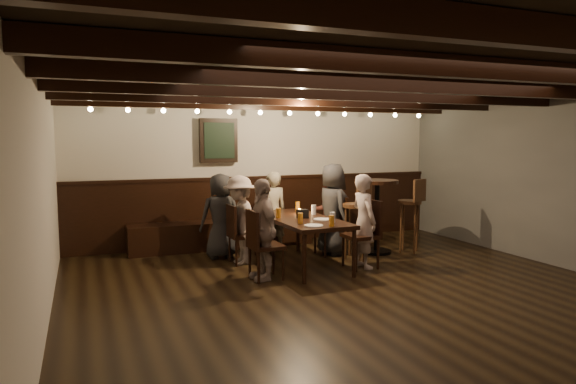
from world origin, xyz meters
name	(u,v)px	position (x,y,z in m)	size (l,w,h in m)	color
room	(273,187)	(-0.29, 2.21, 1.07)	(7.00, 7.00, 7.00)	black
dining_table	(301,222)	(-0.07, 1.67, 0.62)	(0.87, 1.84, 0.68)	black
chair_left_near	(242,245)	(-0.80, 2.10, 0.26)	(0.40, 0.40, 0.85)	black
chair_left_far	(265,258)	(-0.78, 1.20, 0.27)	(0.42, 0.42, 0.89)	black
chair_right_near	(331,237)	(0.63, 2.14, 0.27)	(0.42, 0.42, 0.89)	black
chair_right_far	(362,247)	(0.66, 1.24, 0.29)	(0.44, 0.44, 0.94)	black
person_bench_left	(221,216)	(-1.00, 2.54, 0.64)	(0.62, 0.40, 1.27)	#232325
person_bench_centre	(273,211)	(-0.11, 2.72, 0.63)	(0.46, 0.30, 1.27)	gray
person_bench_right	(327,210)	(0.80, 2.59, 0.62)	(0.60, 0.47, 1.23)	#4C211A
person_left_near	(240,220)	(-0.84, 2.09, 0.63)	(0.82, 0.47, 1.27)	gray
person_left_far	(262,229)	(-0.81, 1.19, 0.64)	(0.75, 0.31, 1.29)	gray
person_right_near	(333,209)	(0.66, 2.14, 0.70)	(0.69, 0.45, 1.40)	#2A2A2D
person_right_far	(364,221)	(0.69, 1.24, 0.65)	(0.47, 0.31, 1.30)	#AD9992
pint_a	(264,208)	(-0.37, 2.36, 0.75)	(0.07, 0.07, 0.14)	#BF7219
pint_b	(298,206)	(0.16, 2.32, 0.75)	(0.07, 0.07, 0.14)	#BF7219
pint_c	(278,213)	(-0.38, 1.76, 0.75)	(0.07, 0.07, 0.14)	#BF7219
pint_d	(314,210)	(0.22, 1.88, 0.75)	(0.07, 0.07, 0.14)	silver
pint_e	(300,218)	(-0.28, 1.21, 0.75)	(0.07, 0.07, 0.14)	#BF7219
pint_f	(332,217)	(0.14, 1.12, 0.75)	(0.07, 0.07, 0.14)	silver
pint_g	(332,221)	(0.00, 0.87, 0.75)	(0.07, 0.07, 0.14)	#BF7219
plate_near	(314,226)	(-0.20, 0.96, 0.69)	(0.24, 0.24, 0.01)	white
plate_far	(322,219)	(0.12, 1.37, 0.69)	(0.24, 0.24, 0.01)	white
condiment_caddy	(302,214)	(-0.07, 1.62, 0.74)	(0.15, 0.10, 0.12)	black
candle	(300,213)	(0.04, 1.97, 0.71)	(0.05, 0.05, 0.05)	beige
high_top_table	(377,205)	(1.34, 1.96, 0.75)	(0.65, 0.65, 1.15)	black
bar_stool_left	(355,230)	(0.84, 1.76, 0.43)	(0.40, 0.42, 1.16)	#3A1E12
bar_stool_right	(409,225)	(1.84, 1.81, 0.43)	(0.40, 0.42, 1.16)	#3A1E12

